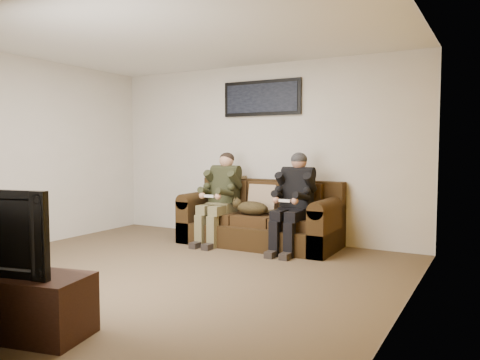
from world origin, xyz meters
The scene contains 13 objects.
floor centered at (0.00, 0.00, 0.00)m, with size 5.00×5.00×0.00m, color brown.
ceiling centered at (0.00, 0.00, 2.60)m, with size 5.00×5.00×0.00m, color silver.
wall_back centered at (0.00, 2.25, 1.30)m, with size 5.00×5.00×0.00m, color beige.
wall_left centered at (-2.50, 0.00, 1.30)m, with size 4.50×4.50×0.00m, color beige.
wall_right centered at (2.50, 0.00, 1.30)m, with size 4.50×4.50×0.00m, color beige.
accent_wall_right centered at (2.49, 0.00, 1.30)m, with size 4.50×4.50×0.00m, color #B97E12.
sofa centered at (0.25, 1.83, 0.34)m, with size 2.20×0.95×0.90m.
throw_pillow centered at (0.25, 1.87, 0.64)m, with size 0.42×0.12×0.40m, color #9D8367.
throw_blanket centered at (-0.41, 2.10, 0.90)m, with size 0.45×0.22×0.08m, color tan.
person_left centered at (-0.31, 1.64, 0.73)m, with size 0.51×0.87×1.30m.
person_right centered at (0.82, 1.64, 0.73)m, with size 0.51×0.86×1.30m.
cat centered at (0.19, 1.62, 0.54)m, with size 0.66×0.26×0.24m.
framed_poster centered at (0.05, 2.22, 2.10)m, with size 1.25×0.05×0.52m.
Camera 1 is at (3.18, -4.04, 1.37)m, focal length 35.00 mm.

